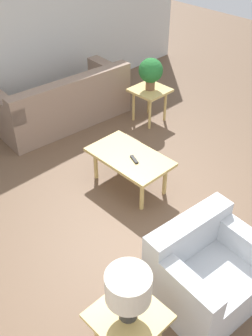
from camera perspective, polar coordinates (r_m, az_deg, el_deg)
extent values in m
plane|color=brown|center=(4.68, 4.79, -5.01)|extent=(14.00, 14.00, 0.00)
cube|color=silver|center=(6.17, -17.35, 18.89)|extent=(0.12, 7.20, 2.70)
cube|color=gray|center=(6.18, -9.20, 8.67)|extent=(1.01, 2.06, 0.45)
cube|color=gray|center=(5.74, -7.79, 11.01)|extent=(0.35, 2.01, 0.36)
cube|color=gray|center=(6.48, -2.59, 13.86)|extent=(0.88, 0.26, 0.23)
cube|color=gray|center=(5.69, -17.27, 8.62)|extent=(0.88, 0.26, 0.23)
cube|color=silver|center=(3.71, 11.74, -16.07)|extent=(0.86, 0.97, 0.43)
cube|color=silver|center=(3.52, 9.06, -9.46)|extent=(0.29, 0.92, 0.36)
cube|color=silver|center=(3.26, 7.97, -16.09)|extent=(0.78, 0.23, 0.23)
cube|color=silver|center=(3.67, 16.29, -9.79)|extent=(0.78, 0.23, 0.23)
cube|color=tan|center=(4.64, 0.52, 1.62)|extent=(1.00, 0.59, 0.04)
cylinder|color=tan|center=(4.68, 5.66, -1.72)|extent=(0.05, 0.05, 0.41)
cylinder|color=tan|center=(5.12, -1.08, 2.34)|extent=(0.05, 0.05, 0.41)
cylinder|color=tan|center=(4.46, 2.33, -3.94)|extent=(0.05, 0.05, 0.41)
cylinder|color=tan|center=(4.91, -4.41, 0.51)|extent=(0.05, 0.05, 0.41)
cube|color=tan|center=(5.99, 3.50, 11.21)|extent=(0.51, 0.51, 0.04)
cylinder|color=tan|center=(6.12, 5.70, 8.93)|extent=(0.04, 0.04, 0.49)
cylinder|color=tan|center=(6.32, 3.34, 10.02)|extent=(0.04, 0.04, 0.49)
cylinder|color=tan|center=(5.90, 3.48, 7.85)|extent=(0.04, 0.04, 0.49)
cylinder|color=tan|center=(6.10, 1.10, 9.01)|extent=(0.04, 0.04, 0.49)
cube|color=tan|center=(3.10, 0.31, -20.76)|extent=(0.51, 0.51, 0.04)
cylinder|color=tan|center=(3.34, 4.83, -23.16)|extent=(0.04, 0.04, 0.49)
cylinder|color=tan|center=(3.45, 0.34, -19.66)|extent=(0.04, 0.04, 0.49)
cylinder|color=tan|center=(3.34, -4.24, -23.06)|extent=(0.04, 0.04, 0.49)
cylinder|color=brown|center=(5.95, 3.53, 11.98)|extent=(0.14, 0.14, 0.14)
sphere|color=#236B2D|center=(5.86, 3.62, 13.96)|extent=(0.36, 0.36, 0.36)
cylinder|color=#333333|center=(2.99, 0.32, -19.41)|extent=(0.14, 0.14, 0.23)
cylinder|color=beige|center=(2.80, 0.34, -16.83)|extent=(0.33, 0.33, 0.23)
cube|color=black|center=(4.55, 1.20, 1.27)|extent=(0.16, 0.10, 0.02)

